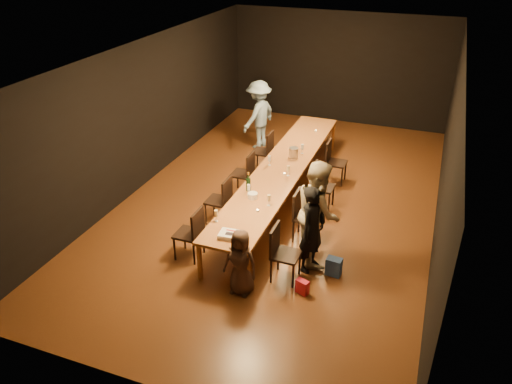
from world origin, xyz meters
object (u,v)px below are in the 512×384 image
(chair_left_3, at_px, (262,151))
(chair_left_0, at_px, (188,233))
(chair_left_1, at_px, (218,200))
(ice_bucket, at_px, (294,153))
(chair_right_2, at_px, (323,187))
(champagne_bottle, at_px, (248,182))
(woman_tan, at_px, (318,212))
(plate_stack, at_px, (253,196))
(table, at_px, (282,169))
(woman_birthday, at_px, (312,229))
(chair_right_1, at_px, (306,217))
(chair_right_0, at_px, (286,254))
(chair_left_2, at_px, (242,173))
(man_blue, at_px, (259,115))
(chair_right_3, at_px, (336,162))
(child, at_px, (241,262))
(birthday_cake, at_px, (230,235))

(chair_left_3, bearing_deg, chair_left_0, -180.00)
(chair_left_1, distance_m, ice_bucket, 1.99)
(chair_right_2, relative_size, champagne_bottle, 2.59)
(woman_tan, xyz_separation_m, plate_stack, (-1.24, 0.29, -0.09))
(chair_left_1, relative_size, ice_bucket, 4.35)
(table, xyz_separation_m, plate_stack, (-0.09, -1.38, 0.10))
(ice_bucket, bearing_deg, woman_birthday, -67.01)
(chair_right_1, bearing_deg, woman_birthday, 20.70)
(chair_left_3, bearing_deg, chair_right_0, -154.72)
(chair_left_2, relative_size, ice_bucket, 4.35)
(plate_stack, bearing_deg, table, 86.26)
(table, height_order, chair_left_1, chair_left_1)
(chair_left_0, bearing_deg, chair_right_2, -35.31)
(champagne_bottle, bearing_deg, chair_left_0, -114.97)
(chair_right_2, distance_m, chair_left_3, 2.08)
(chair_right_1, distance_m, champagne_bottle, 1.21)
(chair_left_0, bearing_deg, chair_left_2, 0.00)
(chair_left_1, distance_m, man_blue, 3.70)
(woman_tan, bearing_deg, plate_stack, 54.30)
(woman_birthday, bearing_deg, chair_right_3, 25.60)
(chair_left_3, relative_size, child, 0.86)
(chair_right_0, xyz_separation_m, chair_left_0, (-1.70, 0.00, 0.00))
(chair_right_3, relative_size, chair_left_0, 1.00)
(champagne_bottle, bearing_deg, birthday_cake, -79.35)
(chair_left_2, relative_size, plate_stack, 5.28)
(table, relative_size, woman_tan, 3.37)
(woman_tan, bearing_deg, birthday_cake, 108.39)
(chair_right_1, distance_m, birthday_cake, 1.70)
(table, height_order, child, child)
(chair_left_0, distance_m, plate_stack, 1.31)
(chair_left_1, relative_size, champagne_bottle, 2.59)
(man_blue, height_order, champagne_bottle, man_blue)
(chair_right_0, relative_size, chair_left_0, 1.00)
(table, xyz_separation_m, chair_left_2, (-0.85, 0.00, -0.24))
(chair_right_0, bearing_deg, man_blue, -155.18)
(chair_left_3, height_order, birthday_cake, chair_left_3)
(chair_left_2, height_order, woman_birthday, woman_birthday)
(child, bearing_deg, man_blue, 110.84)
(chair_right_3, xyz_separation_m, chair_left_1, (-1.70, -2.40, 0.00))
(chair_right_3, bearing_deg, chair_left_3, -90.00)
(chair_right_3, xyz_separation_m, chair_left_2, (-1.70, -1.20, 0.00))
(table, xyz_separation_m, chair_right_2, (0.85, 0.00, -0.24))
(chair_left_3, xyz_separation_m, ice_bucket, (0.93, -0.68, 0.39))
(man_blue, bearing_deg, ice_bucket, 53.29)
(chair_right_2, height_order, ice_bucket, ice_bucket)
(chair_right_0, height_order, plate_stack, chair_right_0)
(chair_right_2, bearing_deg, champagne_bottle, -44.27)
(birthday_cake, bearing_deg, chair_right_2, 67.66)
(chair_left_0, bearing_deg, chair_right_3, -25.28)
(chair_right_0, relative_size, chair_left_1, 1.00)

